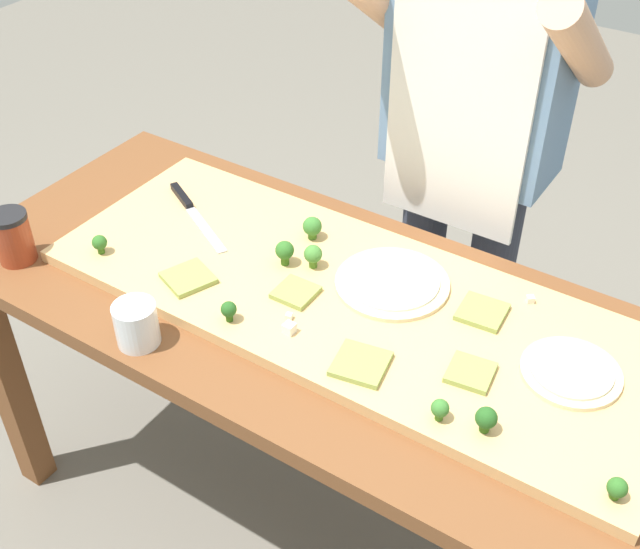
{
  "coord_description": "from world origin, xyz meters",
  "views": [
    {
      "loc": [
        0.63,
        -1.08,
        1.9
      ],
      "look_at": [
        -0.07,
        0.0,
        0.88
      ],
      "focal_mm": 44.8,
      "sensor_mm": 36.0,
      "label": 1
    }
  ],
  "objects_px": {
    "broccoli_floret_front_right": "(229,310)",
    "broccoli_floret_back_mid": "(312,227)",
    "pizza_slice_near_left": "(482,312)",
    "prep_table": "(347,353)",
    "sauce_jar": "(13,237)",
    "pizza_whole_cheese_artichoke": "(571,372)",
    "pizza_slice_center": "(361,364)",
    "cheese_crumble_b": "(289,328)",
    "cheese_crumble_c": "(289,316)",
    "cheese_crumble_a": "(530,299)",
    "pizza_whole_white_garlic": "(392,282)",
    "flour_cup": "(137,326)",
    "cook_center": "(472,130)",
    "broccoli_floret_front_mid": "(313,255)",
    "chefs_knife": "(190,208)",
    "broccoli_floret_center_right": "(285,251)",
    "broccoli_floret_back_right": "(440,409)",
    "pizza_slice_far_right": "(470,373)",
    "broccoli_floret_back_left": "(486,419)",
    "pizza_slice_far_left": "(296,292)",
    "broccoli_floret_front_left": "(617,488)",
    "broccoli_floret_center_left": "(100,243)",
    "pizza_slice_near_right": "(188,278)"
  },
  "relations": [
    {
      "from": "pizza_slice_far_left",
      "to": "broccoli_floret_front_left",
      "type": "distance_m",
      "value": 0.73
    },
    {
      "from": "pizza_whole_cheese_artichoke",
      "to": "broccoli_floret_center_left",
      "type": "xyz_separation_m",
      "value": [
        -1.01,
        -0.21,
        0.02
      ]
    },
    {
      "from": "pizza_whole_cheese_artichoke",
      "to": "flour_cup",
      "type": "bearing_deg",
      "value": -155.01
    },
    {
      "from": "broccoli_floret_back_mid",
      "to": "flour_cup",
      "type": "height_order",
      "value": "flour_cup"
    },
    {
      "from": "pizza_slice_far_right",
      "to": "broccoli_floret_front_mid",
      "type": "distance_m",
      "value": 0.44
    },
    {
      "from": "pizza_slice_center",
      "to": "broccoli_floret_front_left",
      "type": "relative_size",
      "value": 2.34
    },
    {
      "from": "broccoli_floret_back_mid",
      "to": "cheese_crumble_c",
      "type": "height_order",
      "value": "broccoli_floret_back_mid"
    },
    {
      "from": "broccoli_floret_back_mid",
      "to": "cheese_crumble_b",
      "type": "xyz_separation_m",
      "value": [
        0.14,
        -0.29,
        -0.02
      ]
    },
    {
      "from": "broccoli_floret_front_right",
      "to": "sauce_jar",
      "type": "bearing_deg",
      "value": -172.37
    },
    {
      "from": "flour_cup",
      "to": "broccoli_floret_center_left",
      "type": "bearing_deg",
      "value": 149.2
    },
    {
      "from": "broccoli_floret_back_right",
      "to": "sauce_jar",
      "type": "distance_m",
      "value": 1.03
    },
    {
      "from": "pizza_slice_near_left",
      "to": "broccoli_floret_front_right",
      "type": "relative_size",
      "value": 1.99
    },
    {
      "from": "broccoli_floret_back_right",
      "to": "pizza_slice_far_right",
      "type": "bearing_deg",
      "value": 89.55
    },
    {
      "from": "broccoli_floret_back_right",
      "to": "broccoli_floret_center_right",
      "type": "bearing_deg",
      "value": 155.71
    },
    {
      "from": "broccoli_floret_front_right",
      "to": "cheese_crumble_c",
      "type": "xyz_separation_m",
      "value": [
        0.1,
        0.07,
        -0.02
      ]
    },
    {
      "from": "broccoli_floret_back_mid",
      "to": "pizza_whole_cheese_artichoke",
      "type": "bearing_deg",
      "value": -8.79
    },
    {
      "from": "broccoli_floret_back_mid",
      "to": "cheese_crumble_b",
      "type": "height_order",
      "value": "broccoli_floret_back_mid"
    },
    {
      "from": "broccoli_floret_back_left",
      "to": "cheese_crumble_b",
      "type": "bearing_deg",
      "value": 177.1
    },
    {
      "from": "pizza_slice_far_right",
      "to": "broccoli_floret_front_left",
      "type": "relative_size",
      "value": 1.96
    },
    {
      "from": "cheese_crumble_b",
      "to": "cheese_crumble_c",
      "type": "height_order",
      "value": "cheese_crumble_b"
    },
    {
      "from": "broccoli_floret_front_right",
      "to": "cheese_crumble_b",
      "type": "height_order",
      "value": "broccoli_floret_front_right"
    },
    {
      "from": "prep_table",
      "to": "sauce_jar",
      "type": "xyz_separation_m",
      "value": [
        -0.73,
        -0.24,
        0.17
      ]
    },
    {
      "from": "pizza_whole_cheese_artichoke",
      "to": "broccoli_floret_front_mid",
      "type": "distance_m",
      "value": 0.59
    },
    {
      "from": "pizza_whole_cheese_artichoke",
      "to": "cheese_crumble_b",
      "type": "height_order",
      "value": "cheese_crumble_b"
    },
    {
      "from": "pizza_whole_white_garlic",
      "to": "broccoli_floret_back_right",
      "type": "relative_size",
      "value": 5.53
    },
    {
      "from": "chefs_knife",
      "to": "cook_center",
      "type": "relative_size",
      "value": 0.17
    },
    {
      "from": "pizza_slice_far_right",
      "to": "broccoli_floret_front_mid",
      "type": "bearing_deg",
      "value": 165.0
    },
    {
      "from": "broccoli_floret_front_right",
      "to": "broccoli_floret_center_left",
      "type": "height_order",
      "value": "same"
    },
    {
      "from": "pizza_whole_cheese_artichoke",
      "to": "pizza_slice_center",
      "type": "distance_m",
      "value": 0.39
    },
    {
      "from": "pizza_slice_far_right",
      "to": "pizza_slice_near_left",
      "type": "relative_size",
      "value": 0.9
    },
    {
      "from": "cheese_crumble_a",
      "to": "chefs_knife",
      "type": "bearing_deg",
      "value": -171.6
    },
    {
      "from": "prep_table",
      "to": "pizza_slice_center",
      "type": "xyz_separation_m",
      "value": [
        0.11,
        -0.14,
        0.14
      ]
    },
    {
      "from": "broccoli_floret_center_left",
      "to": "pizza_whole_white_garlic",
      "type": "bearing_deg",
      "value": 22.99
    },
    {
      "from": "broccoli_floret_front_left",
      "to": "cheese_crumble_a",
      "type": "xyz_separation_m",
      "value": [
        -0.29,
        0.39,
        -0.02
      ]
    },
    {
      "from": "cheese_crumble_c",
      "to": "flour_cup",
      "type": "height_order",
      "value": "flour_cup"
    },
    {
      "from": "broccoli_floret_front_right",
      "to": "broccoli_floret_back_mid",
      "type": "xyz_separation_m",
      "value": [
        -0.02,
        0.33,
        0.0
      ]
    },
    {
      "from": "pizza_whole_white_garlic",
      "to": "broccoli_floret_center_right",
      "type": "relative_size",
      "value": 4.21
    },
    {
      "from": "cheese_crumble_c",
      "to": "flour_cup",
      "type": "distance_m",
      "value": 0.3
    },
    {
      "from": "broccoli_floret_center_right",
      "to": "broccoli_floret_back_right",
      "type": "distance_m",
      "value": 0.53
    },
    {
      "from": "broccoli_floret_back_mid",
      "to": "flour_cup",
      "type": "relative_size",
      "value": 0.6
    },
    {
      "from": "pizza_slice_near_right",
      "to": "pizza_slice_center",
      "type": "distance_m",
      "value": 0.44
    },
    {
      "from": "pizza_slice_near_left",
      "to": "cheese_crumble_a",
      "type": "distance_m",
      "value": 0.11
    },
    {
      "from": "pizza_whole_white_garlic",
      "to": "sauce_jar",
      "type": "relative_size",
      "value": 2.0
    },
    {
      "from": "pizza_slice_far_right",
      "to": "broccoli_floret_center_right",
      "type": "height_order",
      "value": "broccoli_floret_center_right"
    },
    {
      "from": "pizza_whole_cheese_artichoke",
      "to": "pizza_slice_center",
      "type": "bearing_deg",
      "value": -150.14
    },
    {
      "from": "flour_cup",
      "to": "cook_center",
      "type": "height_order",
      "value": "cook_center"
    },
    {
      "from": "pizza_slice_center",
      "to": "cheese_crumble_a",
      "type": "relative_size",
      "value": 6.61
    },
    {
      "from": "broccoli_floret_back_left",
      "to": "flour_cup",
      "type": "relative_size",
      "value": 0.56
    },
    {
      "from": "pizza_slice_far_left",
      "to": "sauce_jar",
      "type": "height_order",
      "value": "sauce_jar"
    },
    {
      "from": "chefs_knife",
      "to": "broccoli_floret_center_right",
      "type": "height_order",
      "value": "broccoli_floret_center_right"
    }
  ]
}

